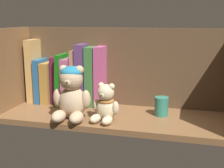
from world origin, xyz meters
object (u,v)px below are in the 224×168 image
(book_7, at_px, (83,74))
(book_9, at_px, (101,76))
(book_0, at_px, (35,70))
(book_3, at_px, (58,79))
(book_8, at_px, (92,76))
(teddy_bear_smaller, at_px, (105,105))
(book_5, at_px, (70,81))
(teddy_bear_larger, at_px, (71,94))
(book_2, at_px, (51,82))
(book_1, at_px, (43,80))
(book_6, at_px, (77,77))
(pillar_candle, at_px, (161,106))
(book_4, at_px, (64,78))

(book_7, bearing_deg, book_9, 0.00)
(book_0, bearing_deg, book_3, 0.00)
(book_8, distance_m, teddy_bear_smaller, 0.21)
(book_0, xyz_separation_m, book_5, (0.15, 0.00, -0.03))
(book_5, bearing_deg, teddy_bear_larger, -66.78)
(book_2, bearing_deg, teddy_bear_smaller, -31.89)
(book_2, relative_size, book_3, 0.88)
(book_1, bearing_deg, book_6, 0.00)
(book_0, height_order, pillar_candle, book_0)
(book_2, relative_size, pillar_candle, 2.46)
(book_1, xyz_separation_m, book_8, (0.21, 0.00, 0.03))
(book_9, xyz_separation_m, teddy_bear_smaller, (0.07, -0.17, -0.06))
(book_5, height_order, book_8, book_8)
(book_3, xyz_separation_m, teddy_bear_larger, (0.13, -0.18, -0.01))
(book_6, relative_size, teddy_bear_smaller, 1.66)
(book_0, bearing_deg, book_2, -0.00)
(book_0, height_order, teddy_bear_smaller, book_0)
(book_2, height_order, teddy_bear_smaller, book_2)
(book_1, relative_size, teddy_bear_smaller, 1.36)
(book_1, xyz_separation_m, teddy_bear_smaller, (0.31, -0.17, -0.03))
(book_5, bearing_deg, pillar_candle, -10.83)
(book_0, height_order, teddy_bear_larger, book_0)
(book_2, distance_m, book_5, 0.09)
(book_1, bearing_deg, book_2, -0.00)
(book_4, relative_size, teddy_bear_larger, 1.09)
(book_9, bearing_deg, book_6, 180.00)
(teddy_bear_larger, bearing_deg, book_5, 113.22)
(book_2, xyz_separation_m, book_8, (0.18, 0.00, 0.03))
(book_3, xyz_separation_m, book_8, (0.14, 0.00, 0.02))
(book_1, height_order, book_5, book_5)
(teddy_bear_larger, distance_m, teddy_bear_smaller, 0.12)
(book_4, bearing_deg, book_5, 0.00)
(book_7, relative_size, teddy_bear_larger, 1.31)
(book_1, xyz_separation_m, book_9, (0.25, 0.00, 0.03))
(book_1, xyz_separation_m, book_6, (0.14, 0.00, 0.02))
(book_3, relative_size, book_8, 0.81)
(teddy_bear_larger, relative_size, pillar_candle, 2.76)
(book_2, bearing_deg, book_0, 180.00)
(book_7, relative_size, pillar_candle, 3.60)
(book_8, xyz_separation_m, pillar_candle, (0.27, -0.07, -0.08))
(book_0, height_order, book_1, book_0)
(book_2, xyz_separation_m, book_6, (0.11, 0.00, 0.03))
(book_2, bearing_deg, book_3, 0.00)
(book_1, height_order, book_2, book_1)
(book_7, bearing_deg, book_5, 180.00)
(book_1, relative_size, book_2, 1.08)
(book_7, height_order, teddy_bear_smaller, book_7)
(book_9, distance_m, teddy_bear_larger, 0.19)
(book_6, xyz_separation_m, book_8, (0.06, 0.00, 0.01))
(book_2, bearing_deg, book_1, 180.00)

